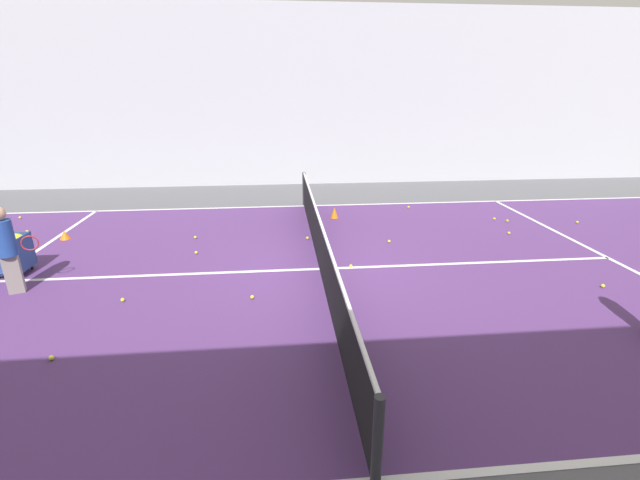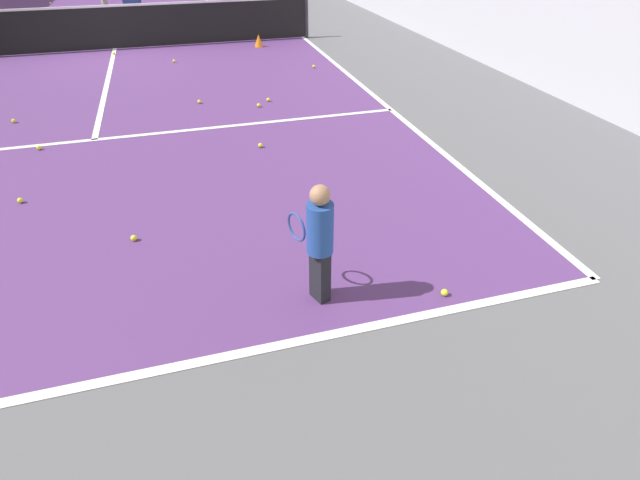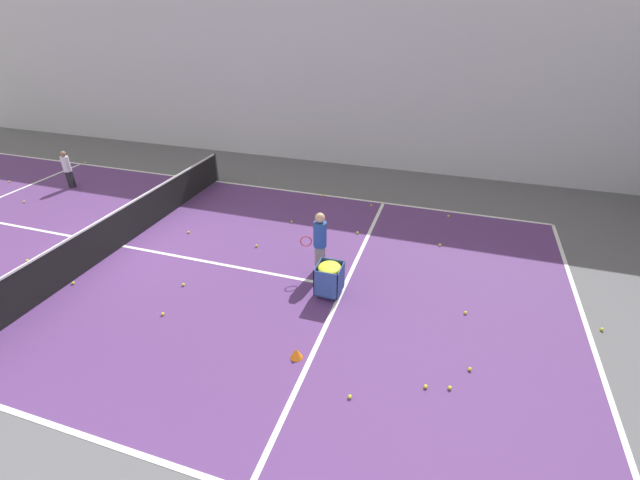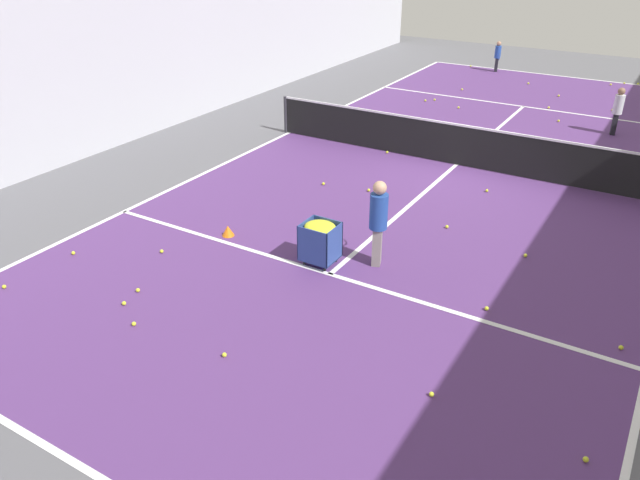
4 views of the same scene
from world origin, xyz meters
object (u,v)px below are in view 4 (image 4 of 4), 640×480
object	(u,v)px
child_midcourt	(618,108)
training_cone_1	(345,128)
tennis_net	(458,144)
training_cone_0	(228,231)
coach_at_net	(378,218)
ball_cart	(320,235)
player_near_baseline	(498,54)

from	to	relation	value
child_midcourt	training_cone_1	size ratio (longest dim) A/B	4.34
tennis_net	training_cone_0	bearing A→B (deg)	67.84
training_cone_0	training_cone_1	xyz separation A→B (m)	(1.19, -6.85, 0.05)
coach_at_net	training_cone_1	world-z (taller)	coach_at_net
ball_cart	child_midcourt	bearing A→B (deg)	-107.22
ball_cart	training_cone_0	xyz separation A→B (m)	(2.12, -0.01, -0.46)
player_near_baseline	training_cone_0	size ratio (longest dim) A/B	4.87
coach_at_net	child_midcourt	bearing A→B (deg)	-33.52
tennis_net	training_cone_1	bearing A→B (deg)	-11.85
coach_at_net	player_near_baseline	bearing A→B (deg)	-10.17
child_midcourt	training_cone_1	distance (m)	7.74
coach_at_net	training_cone_1	xyz separation A→B (m)	(4.18, -6.34, -0.76)
player_near_baseline	coach_at_net	bearing A→B (deg)	-9.55
tennis_net	coach_at_net	xyz separation A→B (m)	(-0.52, 5.57, 0.37)
coach_at_net	child_midcourt	distance (m)	10.55
coach_at_net	child_midcourt	xyz separation A→B (m)	(-2.46, -10.26, -0.15)
coach_at_net	child_midcourt	size ratio (longest dim) A/B	1.19
training_cone_1	training_cone_0	bearing A→B (deg)	99.85
tennis_net	child_midcourt	distance (m)	5.56
coach_at_net	child_midcourt	world-z (taller)	coach_at_net
child_midcourt	ball_cart	distance (m)	11.28
player_near_baseline	training_cone_1	world-z (taller)	player_near_baseline
player_near_baseline	training_cone_0	distance (m)	17.10
player_near_baseline	training_cone_0	bearing A→B (deg)	-19.78
child_midcourt	ball_cart	xyz separation A→B (m)	(3.34, 10.77, -0.20)
ball_cart	training_cone_0	bearing A→B (deg)	-0.23
training_cone_0	player_near_baseline	bearing A→B (deg)	-90.37
player_near_baseline	training_cone_0	world-z (taller)	player_near_baseline
tennis_net	player_near_baseline	xyz separation A→B (m)	(2.36, -11.01, 0.13)
player_near_baseline	child_midcourt	size ratio (longest dim) A/B	0.88
player_near_baseline	child_midcourt	world-z (taller)	child_midcourt
training_cone_0	training_cone_1	distance (m)	6.95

